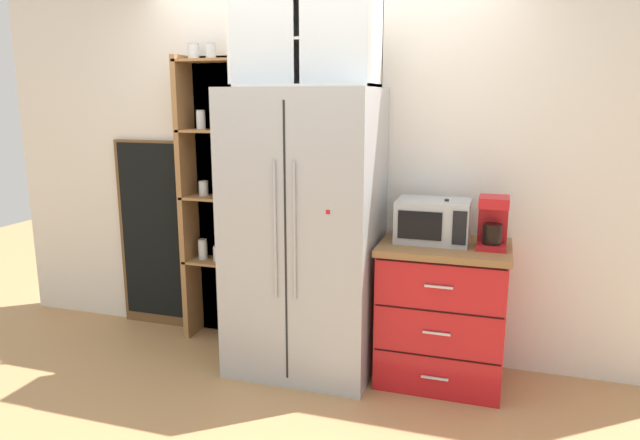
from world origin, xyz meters
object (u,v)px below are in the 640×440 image
object	(u,v)px
coffee_maker	(493,222)
mug_sage	(447,234)
refrigerator	(305,233)
chalkboard_menu	(154,234)
bottle_clear	(446,225)
bottle_green	(446,226)
microwave	(433,221)

from	to	relation	value
coffee_maker	mug_sage	bearing A→B (deg)	170.28
refrigerator	coffee_maker	distance (m)	1.16
coffee_maker	chalkboard_menu	world-z (taller)	chalkboard_menu
bottle_clear	chalkboard_menu	xyz separation A→B (m)	(-2.22, 0.28, -0.28)
bottle_green	chalkboard_menu	size ratio (longest dim) A/B	0.17
coffee_maker	bottle_clear	distance (m)	0.27
coffee_maker	bottle_clear	world-z (taller)	coffee_maker
refrigerator	chalkboard_menu	size ratio (longest dim) A/B	1.25
coffee_maker	mug_sage	size ratio (longest dim) A/B	2.52
refrigerator	microwave	bearing A→B (deg)	8.51
coffee_maker	bottle_green	world-z (taller)	coffee_maker
microwave	bottle_green	xyz separation A→B (m)	(0.08, -0.03, -0.02)
mug_sage	bottle_green	xyz separation A→B (m)	(-0.00, -0.04, 0.06)
bottle_green	coffee_maker	bearing A→B (deg)	-2.02
refrigerator	mug_sage	bearing A→B (deg)	7.94
refrigerator	bottle_clear	world-z (taller)	refrigerator
coffee_maker	bottle_clear	xyz separation A→B (m)	(-0.27, -0.03, -0.03)
coffee_maker	mug_sage	world-z (taller)	coffee_maker
microwave	coffee_maker	xyz separation A→B (m)	(0.35, -0.04, 0.03)
bottle_clear	refrigerator	bearing A→B (deg)	-177.12
bottle_clear	chalkboard_menu	bearing A→B (deg)	172.85
refrigerator	microwave	size ratio (longest dim) A/B	4.13
mug_sage	bottle_clear	world-z (taller)	bottle_clear
mug_sage	coffee_maker	bearing A→B (deg)	-9.72
refrigerator	mug_sage	size ratio (longest dim) A/B	14.80
bottle_clear	chalkboard_menu	distance (m)	2.26
refrigerator	bottle_clear	bearing A→B (deg)	2.88
mug_sage	microwave	bearing A→B (deg)	-177.44
chalkboard_menu	microwave	bearing A→B (deg)	-5.45
refrigerator	mug_sage	xyz separation A→B (m)	(0.88, 0.12, 0.03)
bottle_green	chalkboard_menu	xyz separation A→B (m)	(-2.22, 0.24, -0.26)
bottle_clear	bottle_green	bearing A→B (deg)	90.00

